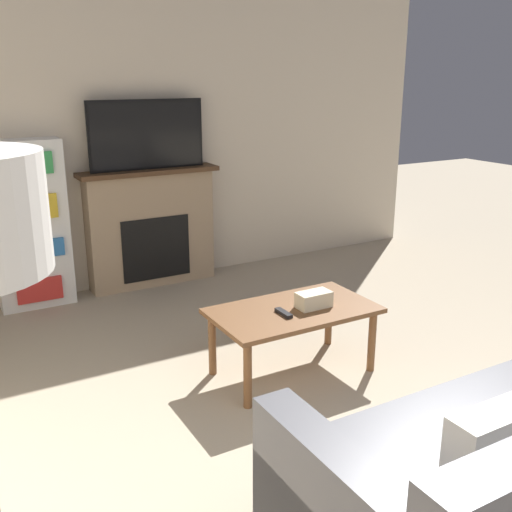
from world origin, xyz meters
name	(u,v)px	position (x,y,z in m)	size (l,w,h in m)	color
wall_back	(156,133)	(0.00, 4.65, 1.35)	(5.74, 0.06, 2.70)	beige
fireplace	(151,227)	(-0.14, 4.50, 0.53)	(1.24, 0.28, 1.06)	tan
tv	(147,135)	(-0.14, 4.48, 1.35)	(1.02, 0.03, 0.59)	black
coffee_table	(293,317)	(0.03, 2.43, 0.39)	(1.03, 0.59, 0.44)	brown
tissue_box	(314,300)	(0.16, 2.39, 0.49)	(0.22, 0.12, 0.10)	beige
remote_control	(284,313)	(-0.07, 2.37, 0.45)	(0.04, 0.15, 0.02)	black
bookshelf	(30,225)	(-1.17, 4.48, 0.68)	(0.59, 0.29, 1.37)	white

